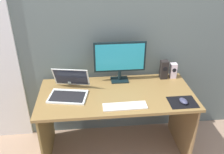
# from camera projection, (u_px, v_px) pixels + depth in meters

# --- Properties ---
(ground_plane) EXTENTS (8.00, 8.00, 0.00)m
(ground_plane) POSITION_uv_depth(u_px,v_px,m) (116.00, 150.00, 2.67)
(ground_plane) COLOR tan
(wall_back) EXTENTS (6.00, 0.04, 2.50)m
(wall_back) POSITION_uv_depth(u_px,v_px,m) (112.00, 29.00, 2.43)
(wall_back) COLOR slate
(wall_back) RESTS_ON ground_plane
(desk) EXTENTS (1.49, 0.69, 0.74)m
(desk) POSITION_uv_depth(u_px,v_px,m) (116.00, 106.00, 2.39)
(desk) COLOR olive
(desk) RESTS_ON ground_plane
(monitor) EXTENTS (0.53, 0.14, 0.43)m
(monitor) POSITION_uv_depth(u_px,v_px,m) (120.00, 59.00, 2.42)
(monitor) COLOR black
(monitor) RESTS_ON desk
(speaker_right) EXTENTS (0.07, 0.06, 0.16)m
(speaker_right) POSITION_uv_depth(u_px,v_px,m) (173.00, 71.00, 2.56)
(speaker_right) COLOR white
(speaker_right) RESTS_ON desk
(speaker_near_monitor) EXTENTS (0.08, 0.08, 0.20)m
(speaker_near_monitor) POSITION_uv_depth(u_px,v_px,m) (164.00, 70.00, 2.54)
(speaker_near_monitor) COLOR black
(speaker_near_monitor) RESTS_ON desk
(laptop) EXTENTS (0.40, 0.39, 0.23)m
(laptop) POSITION_uv_depth(u_px,v_px,m) (69.00, 90.00, 2.28)
(laptop) COLOR white
(laptop) RESTS_ON desk
(fishbowl) EXTENTS (0.15, 0.15, 0.15)m
(fishbowl) POSITION_uv_depth(u_px,v_px,m) (71.00, 77.00, 2.45)
(fishbowl) COLOR silver
(fishbowl) RESTS_ON desk
(keyboard_external) EXTENTS (0.39, 0.12, 0.01)m
(keyboard_external) POSITION_uv_depth(u_px,v_px,m) (125.00, 106.00, 2.12)
(keyboard_external) COLOR white
(keyboard_external) RESTS_ON desk
(mousepad) EXTENTS (0.25, 0.20, 0.00)m
(mousepad) POSITION_uv_depth(u_px,v_px,m) (182.00, 102.00, 2.18)
(mousepad) COLOR black
(mousepad) RESTS_ON desk
(mouse) EXTENTS (0.08, 0.11, 0.04)m
(mouse) POSITION_uv_depth(u_px,v_px,m) (183.00, 101.00, 2.16)
(mouse) COLOR #40425E
(mouse) RESTS_ON mousepad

